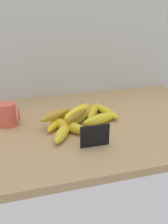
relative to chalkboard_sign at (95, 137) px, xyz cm
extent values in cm
cube|color=tan|center=(8.84, 19.98, -5.36)|extent=(110.00, 76.00, 3.00)
cube|color=beige|center=(8.84, 58.98, 28.14)|extent=(130.00, 2.00, 70.00)
cube|color=black|center=(0.00, -0.07, 0.34)|extent=(11.00, 0.80, 8.40)
cube|color=#8F5E47|center=(0.00, 0.73, -3.56)|extent=(9.90, 1.20, 0.60)
cylinder|color=#E35745|center=(-30.21, 26.71, 1.12)|extent=(7.54, 7.54, 9.96)
torus|color=#E35745|center=(-25.44, 26.71, 1.12)|extent=(1.00, 6.57, 6.57)
ellipsoid|color=yellow|center=(8.26, 17.48, -1.74)|extent=(17.94, 8.85, 4.24)
ellipsoid|color=yellow|center=(13.80, 24.76, -1.99)|extent=(8.43, 18.19, 3.73)
ellipsoid|color=yellow|center=(-10.16, 20.05, -2.07)|extent=(12.98, 16.68, 3.58)
ellipsoid|color=yellow|center=(8.15, 27.07, -1.87)|extent=(12.93, 18.85, 3.98)
ellipsoid|color=yellow|center=(-10.03, 9.46, -1.77)|extent=(11.42, 15.71, 4.17)
ellipsoid|color=gold|center=(-1.35, 20.06, -2.08)|extent=(17.18, 14.60, 3.55)
ellipsoid|color=gold|center=(-1.47, 26.04, -2.05)|extent=(18.16, 5.65, 3.61)
ellipsoid|color=yellow|center=(-6.70, 14.45, -1.68)|extent=(15.93, 17.75, 4.36)
ellipsoid|color=yellow|center=(-1.22, 20.47, 1.77)|extent=(16.37, 15.28, 4.14)
ellipsoid|color=gold|center=(-10.81, 20.13, 1.42)|extent=(16.08, 11.54, 3.39)
ellipsoid|color=#A5741B|center=(-1.26, 18.85, 1.52)|extent=(15.58, 16.96, 3.65)
camera|label=1|loc=(-26.92, -79.12, 45.97)|focal=41.94mm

